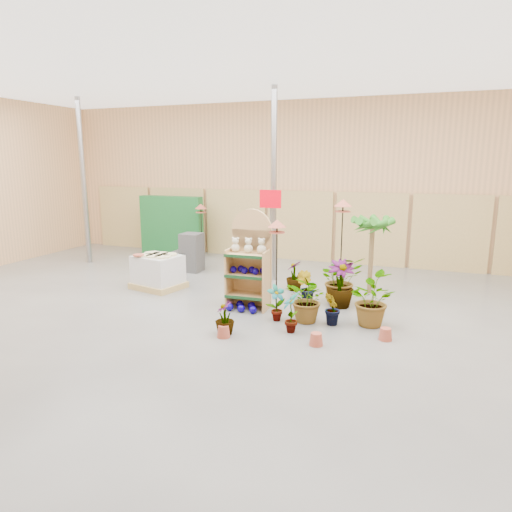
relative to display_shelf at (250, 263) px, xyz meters
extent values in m
cube|color=#595956|center=(-0.22, -1.38, -0.93)|extent=(15.00, 12.00, 0.10)
cube|color=white|center=(-0.22, -1.38, 3.67)|extent=(15.00, 12.00, 0.10)
cube|color=tan|center=(-0.22, 4.67, 1.37)|extent=(15.00, 0.10, 4.50)
cylinder|color=gray|center=(-5.72, 2.12, 1.37)|extent=(0.14, 0.14, 4.50)
cylinder|color=gray|center=(-0.22, 2.12, 1.37)|extent=(0.14, 0.14, 4.50)
cube|color=tan|center=(-6.22, 4.54, 0.12)|extent=(1.90, 0.06, 2.00)
cube|color=tan|center=(-4.22, 4.54, 0.12)|extent=(1.90, 0.06, 2.00)
cube|color=tan|center=(-2.22, 4.54, 0.12)|extent=(1.90, 0.06, 2.00)
cube|color=tan|center=(-0.22, 4.54, 0.12)|extent=(1.90, 0.06, 2.00)
cube|color=tan|center=(1.78, 4.54, 0.12)|extent=(1.90, 0.06, 2.00)
cube|color=tan|center=(3.78, 4.54, 0.12)|extent=(1.90, 0.06, 2.00)
cube|color=tan|center=(0.00, 0.09, -0.12)|extent=(0.81, 0.11, 1.53)
cylinder|color=tan|center=(0.00, 0.09, 0.64)|extent=(0.81, 0.11, 0.81)
cube|color=tan|center=(0.00, -0.14, -0.61)|extent=(0.79, 0.49, 0.04)
cube|color=#0F3819|center=(0.00, -0.37, -0.61)|extent=(0.77, 0.06, 0.05)
cube|color=tan|center=(0.00, -0.14, -0.21)|extent=(0.79, 0.49, 0.04)
cube|color=#0F3819|center=(0.00, -0.37, -0.21)|extent=(0.77, 0.06, 0.05)
cube|color=tan|center=(0.00, -0.14, 0.20)|extent=(0.79, 0.49, 0.04)
cube|color=#0F3819|center=(0.00, -0.37, 0.20)|extent=(0.77, 0.06, 0.05)
cube|color=tan|center=(-0.39, -0.14, -0.30)|extent=(0.06, 0.45, 1.17)
cube|color=tan|center=(0.39, -0.14, -0.30)|extent=(0.06, 0.45, 1.17)
sphere|color=beige|center=(-0.27, -0.09, 0.30)|extent=(0.16, 0.16, 0.16)
sphere|color=beige|center=(-0.27, -0.09, 0.43)|extent=(0.13, 0.13, 0.13)
sphere|color=beige|center=(0.00, -0.09, 0.30)|extent=(0.17, 0.17, 0.17)
sphere|color=beige|center=(0.00, -0.09, 0.44)|extent=(0.13, 0.13, 0.13)
sphere|color=beige|center=(0.27, -0.09, 0.31)|extent=(0.18, 0.18, 0.18)
sphere|color=beige|center=(0.27, -0.09, 0.45)|extent=(0.13, 0.13, 0.13)
sphere|color=#09016E|center=(-0.29, -0.16, -0.12)|extent=(0.13, 0.13, 0.13)
sphere|color=#09016E|center=(-0.17, -0.05, -0.12)|extent=(0.13, 0.13, 0.13)
sphere|color=#09016E|center=(-0.06, -0.16, -0.12)|extent=(0.13, 0.13, 0.13)
sphere|color=#09016E|center=(0.06, -0.05, -0.12)|extent=(0.13, 0.13, 0.13)
sphere|color=#09016E|center=(0.17, -0.16, -0.12)|extent=(0.13, 0.13, 0.13)
sphere|color=#09016E|center=(0.29, -0.05, -0.12)|extent=(0.13, 0.13, 0.13)
sphere|color=#09016E|center=(-0.26, -0.43, -0.81)|extent=(0.15, 0.15, 0.15)
sphere|color=#09016E|center=(-0.14, -0.19, -0.81)|extent=(0.15, 0.15, 0.15)
sphere|color=#09016E|center=(-0.02, -0.43, -0.81)|extent=(0.15, 0.15, 0.15)
sphere|color=#09016E|center=(0.10, -0.19, -0.81)|extent=(0.15, 0.15, 0.15)
sphere|color=#09016E|center=(0.22, -0.43, -0.81)|extent=(0.15, 0.15, 0.15)
cube|color=tan|center=(-2.43, 0.50, -0.82)|extent=(1.23, 1.10, 0.13)
cube|color=silver|center=(-2.43, 0.50, -0.44)|extent=(1.13, 0.99, 0.62)
cylinder|color=beige|center=(-2.65, 0.37, -0.11)|extent=(0.35, 0.35, 0.04)
cylinder|color=beige|center=(-2.43, 0.37, -0.11)|extent=(0.35, 0.35, 0.04)
cylinder|color=beige|center=(-2.21, 0.37, -0.11)|extent=(0.35, 0.35, 0.04)
cylinder|color=beige|center=(-2.65, 0.63, -0.11)|extent=(0.35, 0.35, 0.04)
cylinder|color=beige|center=(-2.43, 0.63, -0.11)|extent=(0.35, 0.35, 0.04)
cylinder|color=beige|center=(-2.21, 0.63, -0.11)|extent=(0.35, 0.35, 0.04)
cube|color=#2F2F2F|center=(-2.48, 2.20, -0.63)|extent=(0.50, 0.50, 0.50)
cube|color=#2F2F2F|center=(-2.48, 2.20, -0.13)|extent=(0.50, 0.50, 0.50)
cube|color=#2F2F2F|center=(-2.78, 2.20, -0.63)|extent=(0.50, 0.50, 0.50)
cube|color=#155723|center=(-4.02, 3.82, 0.02)|extent=(2.00, 0.30, 1.80)
cylinder|color=gray|center=(-0.12, 1.62, 0.22)|extent=(0.05, 0.05, 2.20)
cube|color=#E70012|center=(-0.12, 1.58, 1.12)|extent=(0.50, 0.03, 0.40)
cylinder|color=black|center=(0.57, -0.07, -0.12)|extent=(0.02, 0.02, 1.52)
cylinder|color=#9F4533|center=(0.57, -0.07, 0.64)|extent=(0.30, 0.30, 0.02)
cone|color=#9F4533|center=(0.57, -0.07, 0.81)|extent=(0.34, 0.34, 0.14)
cylinder|color=black|center=(1.64, 0.73, 0.06)|extent=(0.02, 0.02, 1.87)
cylinder|color=#9F4533|center=(1.64, 0.73, 0.99)|extent=(0.30, 0.30, 0.02)
cone|color=#9F4533|center=(1.64, 0.73, 1.16)|extent=(0.34, 0.34, 0.14)
cylinder|color=black|center=(-2.80, 3.40, -0.18)|extent=(0.02, 0.02, 1.41)
cylinder|color=#9F4533|center=(-2.80, 3.40, 0.53)|extent=(0.30, 0.30, 0.02)
cone|color=#9F4533|center=(-2.80, 3.40, 0.70)|extent=(0.34, 0.34, 0.14)
cylinder|color=brown|center=(2.11, 1.77, -0.17)|extent=(0.10, 0.10, 1.43)
imported|color=#27701B|center=(0.75, -0.63, -0.55)|extent=(0.41, 0.42, 0.67)
imported|color=#27701B|center=(1.30, -0.49, -0.46)|extent=(0.96, 0.91, 0.85)
imported|color=#27701B|center=(1.68, 0.57, -0.41)|extent=(0.65, 0.65, 0.94)
imported|color=#27701B|center=(0.99, 0.56, -0.55)|extent=(0.40, 0.34, 0.66)
imported|color=#27701B|center=(1.63, 0.84, -0.40)|extent=(1.16, 1.14, 0.97)
imported|color=#27701B|center=(0.15, -1.56, -0.60)|extent=(0.42, 0.42, 0.57)
imported|color=#27701B|center=(1.15, -1.08, -0.53)|extent=(0.35, 0.42, 0.69)
imported|color=#27701B|center=(1.74, -0.52, -0.58)|extent=(0.34, 0.39, 0.61)
imported|color=#27701B|center=(2.33, -0.27, -0.41)|extent=(1.01, 1.07, 0.93)
imported|color=#27701B|center=(0.51, 1.41, -0.55)|extent=(0.43, 0.43, 0.66)
camera|label=1|loc=(3.13, -8.11, 1.96)|focal=32.00mm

